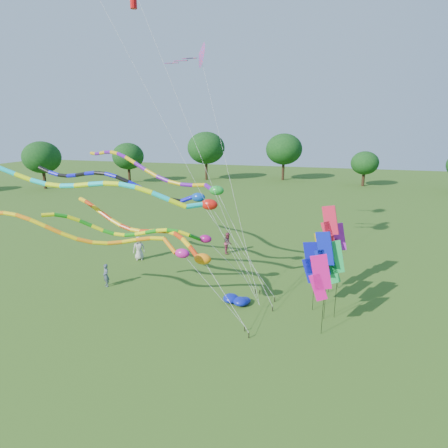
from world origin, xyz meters
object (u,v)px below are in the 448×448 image
(tube_kite_red, at_px, (155,235))
(person_b, at_px, (106,275))
(person_a, at_px, (139,248))
(blue_nylon_heap, at_px, (229,302))
(person_c, at_px, (228,243))
(tube_kite_orange, at_px, (105,237))

(tube_kite_red, xyz_separation_m, person_b, (-4.08, 0.83, -3.36))
(person_a, distance_m, person_b, 5.14)
(blue_nylon_heap, height_order, person_c, person_c)
(person_b, xyz_separation_m, person_c, (5.97, 8.50, 0.12))
(tube_kite_red, xyz_separation_m, person_c, (1.89, 9.33, -3.23))
(person_a, relative_size, person_b, 1.22)
(tube_kite_orange, xyz_separation_m, person_a, (-3.07, 8.89, -3.79))
(tube_kite_orange, relative_size, person_a, 7.36)
(tube_kite_orange, distance_m, blue_nylon_heap, 8.04)
(tube_kite_red, bearing_deg, tube_kite_orange, -92.00)
(blue_nylon_heap, xyz_separation_m, person_c, (-2.53, 8.90, 0.65))
(person_b, bearing_deg, tube_kite_red, 23.66)
(tube_kite_red, height_order, person_b, tube_kite_red)
(person_c, bearing_deg, person_a, 103.03)
(person_c, bearing_deg, tube_kite_red, 153.48)
(person_b, relative_size, person_c, 0.86)
(blue_nylon_heap, xyz_separation_m, person_a, (-8.84, 5.53, 0.69))
(blue_nylon_heap, distance_m, person_a, 10.45)
(person_a, bearing_deg, person_c, 1.87)
(tube_kite_orange, relative_size, person_b, 8.98)
(tube_kite_orange, distance_m, person_b, 6.11)
(person_c, bearing_deg, tube_kite_orange, 150.10)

